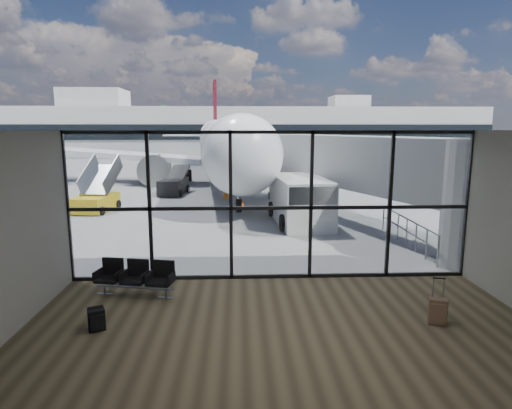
{
  "coord_description": "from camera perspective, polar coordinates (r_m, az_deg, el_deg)",
  "views": [
    {
      "loc": [
        -0.96,
        -12.54,
        4.54
      ],
      "look_at": [
        -0.33,
        3.0,
        1.77
      ],
      "focal_mm": 30.0,
      "sensor_mm": 36.0,
      "label": 1
    }
  ],
  "objects": [
    {
      "name": "traffic_cone_b",
      "position": [
        28.29,
        -4.02,
        1.48
      ],
      "size": [
        0.47,
        0.47,
        0.68
      ],
      "color": "#D26B0B",
      "rests_on": "ground"
    },
    {
      "name": "glass_curtain_wall",
      "position": [
        12.79,
        2.01,
        -0.25
      ],
      "size": [
        12.1,
        0.12,
        4.5
      ],
      "color": "white",
      "rests_on": "ground"
    },
    {
      "name": "service_van",
      "position": [
        20.7,
        5.98,
        0.58
      ],
      "size": [
        2.81,
        5.27,
        2.23
      ],
      "rotation": [
        0.0,
        0.0,
        0.08
      ],
      "color": "silver",
      "rests_on": "ground"
    },
    {
      "name": "backpack",
      "position": [
        10.68,
        -20.49,
        -14.2
      ],
      "size": [
        0.43,
        0.43,
        0.55
      ],
      "rotation": [
        0.0,
        0.0,
        0.42
      ],
      "color": "black",
      "rests_on": "ground"
    },
    {
      "name": "tree_0",
      "position": [
        95.33,
        -30.24,
        8.79
      ],
      "size": [
        4.95,
        4.95,
        7.12
      ],
      "color": "#382619",
      "rests_on": "ground"
    },
    {
      "name": "tree_3",
      "position": [
        88.46,
        -19.74,
        9.56
      ],
      "size": [
        4.95,
        4.95,
        7.12
      ],
      "color": "#382619",
      "rests_on": "ground"
    },
    {
      "name": "jet_bridge",
      "position": [
        20.55,
        14.3,
        4.8
      ],
      "size": [
        8.0,
        16.5,
        4.33
      ],
      "color": "gray",
      "rests_on": "ground"
    },
    {
      "name": "seating_row",
      "position": [
        12.4,
        -15.69,
        -9.14
      ],
      "size": [
        2.19,
        1.01,
        0.97
      ],
      "rotation": [
        0.0,
        0.0,
        -0.2
      ],
      "color": "gray",
      "rests_on": "ground"
    },
    {
      "name": "airliner",
      "position": [
        38.76,
        -4.46,
        8.07
      ],
      "size": [
        35.12,
        40.78,
        10.51
      ],
      "rotation": [
        0.0,
        0.0,
        0.09
      ],
      "color": "white",
      "rests_on": "ground"
    },
    {
      "name": "tree_1",
      "position": [
        92.71,
        -26.95,
        9.45
      ],
      "size": [
        5.61,
        5.61,
        8.07
      ],
      "color": "#382619",
      "rests_on": "ground"
    },
    {
      "name": "mobile_stairs",
      "position": [
        25.5,
        -20.55,
        0.51
      ],
      "size": [
        2.23,
        3.67,
        2.44
      ],
      "rotation": [
        0.0,
        0.0,
        -0.14
      ],
      "color": "#BC9A16",
      "rests_on": "ground"
    },
    {
      "name": "tree_2",
      "position": [
        90.42,
        -23.47,
        10.11
      ],
      "size": [
        6.27,
        6.27,
        9.03
      ],
      "color": "#382619",
      "rests_on": "ground"
    },
    {
      "name": "lounge_shell",
      "position": [
        8.03,
        4.62,
        -3.56
      ],
      "size": [
        12.02,
        8.01,
        4.51
      ],
      "color": "brown",
      "rests_on": "ground"
    },
    {
      "name": "far_terminal",
      "position": [
        74.52,
        -2.07,
        9.82
      ],
      "size": [
        80.0,
        12.2,
        11.0
      ],
      "color": "beige",
      "rests_on": "ground"
    },
    {
      "name": "traffic_cone_a",
      "position": [
        25.03,
        -1.94,
        0.2
      ],
      "size": [
        0.37,
        0.37,
        0.52
      ],
      "color": "#D5490B",
      "rests_on": "ground"
    },
    {
      "name": "suitcase",
      "position": [
        11.13,
        23.05,
        -12.96
      ],
      "size": [
        0.46,
        0.38,
        1.11
      ],
      "rotation": [
        0.0,
        0.0,
        -0.31
      ],
      "color": "brown",
      "rests_on": "ground"
    },
    {
      "name": "tree_4",
      "position": [
        86.89,
        -15.92,
        10.17
      ],
      "size": [
        5.61,
        5.61,
        8.07
      ],
      "color": "#382619",
      "rests_on": "ground"
    },
    {
      "name": "ground",
      "position": [
        52.75,
        -1.28,
        5.14
      ],
      "size": [
        220.0,
        220.0,
        0.0
      ],
      "primitive_type": "plane",
      "color": "slate",
      "rests_on": "ground"
    },
    {
      "name": "apron_railing",
      "position": [
        17.75,
        19.45,
        -2.94
      ],
      "size": [
        0.06,
        5.46,
        1.11
      ],
      "color": "gray",
      "rests_on": "ground"
    },
    {
      "name": "tree_5",
      "position": [
        85.71,
        -11.97,
        10.76
      ],
      "size": [
        6.27,
        6.27,
        9.03
      ],
      "color": "#382619",
      "rests_on": "ground"
    },
    {
      "name": "belt_loader",
      "position": [
        30.51,
        -10.88,
        2.54
      ],
      "size": [
        1.96,
        4.22,
        1.88
      ],
      "rotation": [
        0.0,
        0.0,
        -0.12
      ],
      "color": "black",
      "rests_on": "ground"
    }
  ]
}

